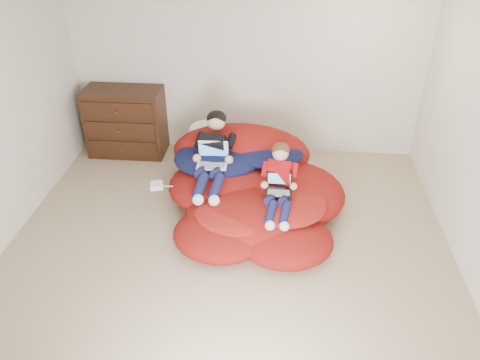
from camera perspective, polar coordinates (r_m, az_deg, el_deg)
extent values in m
cube|color=tan|center=(5.34, -1.59, -10.00)|extent=(5.10, 5.10, 0.25)
cube|color=beige|center=(6.82, 0.69, 13.33)|extent=(5.10, 0.02, 2.50)
cube|color=white|center=(4.06, -2.18, 18.65)|extent=(5.10, 5.10, 0.02)
cube|color=#311A0D|center=(7.17, -13.72, 6.92)|extent=(1.12, 0.56, 1.00)
cube|color=#311A0D|center=(7.06, -14.09, 3.71)|extent=(1.00, 0.02, 0.24)
cylinder|color=#4C3F26|center=(7.05, -14.13, 3.63)|extent=(0.03, 0.06, 0.03)
cube|color=#311A0D|center=(6.93, -14.41, 5.89)|extent=(1.00, 0.02, 0.24)
cylinder|color=#4C3F26|center=(6.91, -14.46, 5.82)|extent=(0.03, 0.06, 0.03)
cube|color=#311A0D|center=(6.80, -14.75, 8.15)|extent=(1.00, 0.02, 0.24)
cylinder|color=#4C3F26|center=(6.79, -14.80, 8.08)|extent=(0.03, 0.06, 0.03)
ellipsoid|color=maroon|center=(5.96, -1.94, -0.73)|extent=(1.42, 1.27, 0.51)
ellipsoid|color=maroon|center=(5.89, 5.93, -1.56)|extent=(1.41, 1.37, 0.51)
ellipsoid|color=maroon|center=(5.51, 1.26, -4.35)|extent=(1.55, 1.24, 0.50)
ellipsoid|color=maroon|center=(5.31, -2.32, -6.50)|extent=(1.09, 1.00, 0.36)
ellipsoid|color=maroon|center=(5.27, 5.52, -7.19)|extent=(1.08, 0.98, 0.35)
ellipsoid|color=maroon|center=(6.32, 0.13, 3.27)|extent=(1.86, 0.82, 0.82)
ellipsoid|color=#121640|center=(6.04, -2.79, 2.63)|extent=(1.13, 0.92, 0.29)
ellipsoid|color=#121640|center=(6.07, 3.15, 3.21)|extent=(0.98, 0.69, 0.24)
ellipsoid|color=#A01D16|center=(5.48, 5.40, -2.69)|extent=(1.00, 1.00, 0.18)
ellipsoid|color=#A01D16|center=(5.36, -0.30, -3.91)|extent=(1.01, 0.91, 0.18)
ellipsoid|color=#EBE7CC|center=(6.45, -4.22, 6.00)|extent=(0.46, 0.30, 0.30)
cube|color=black|center=(5.94, -3.03, 4.08)|extent=(0.39, 0.48, 0.47)
sphere|color=tan|center=(5.95, -2.90, 7.10)|extent=(0.23, 0.23, 0.23)
ellipsoid|color=black|center=(5.96, -2.88, 7.56)|extent=(0.25, 0.24, 0.19)
cylinder|color=#13153C|center=(5.75, -4.34, 1.24)|extent=(0.21, 0.39, 0.20)
cylinder|color=#13153C|center=(5.50, -4.85, -0.79)|extent=(0.18, 0.37, 0.24)
sphere|color=white|center=(5.38, -5.13, -2.41)|extent=(0.13, 0.13, 0.13)
cylinder|color=#13153C|center=(5.72, -2.50, 1.16)|extent=(0.21, 0.39, 0.20)
cylinder|color=#13153C|center=(5.47, -2.93, -0.88)|extent=(0.18, 0.37, 0.24)
sphere|color=white|center=(5.35, -3.17, -2.52)|extent=(0.13, 0.13, 0.13)
cube|color=#B81013|center=(5.45, 4.83, 0.54)|extent=(0.31, 0.31, 0.42)
sphere|color=tan|center=(5.38, 4.97, 3.30)|extent=(0.19, 0.19, 0.19)
ellipsoid|color=#4F2B15|center=(5.38, 4.99, 3.73)|extent=(0.21, 0.20, 0.16)
cylinder|color=#13153C|center=(5.36, 3.88, -2.08)|extent=(0.18, 0.32, 0.17)
cylinder|color=#13153C|center=(5.16, 3.77, -4.02)|extent=(0.15, 0.31, 0.20)
sphere|color=white|center=(5.06, 3.68, -5.55)|extent=(0.11, 0.11, 0.11)
cylinder|color=#13153C|center=(5.37, 5.53, -2.16)|extent=(0.18, 0.32, 0.17)
cylinder|color=#13153C|center=(5.16, 5.49, -4.10)|extent=(0.15, 0.31, 0.20)
sphere|color=white|center=(5.07, 5.44, -5.63)|extent=(0.11, 0.11, 0.11)
cube|color=white|center=(5.71, -3.43, 1.88)|extent=(0.37, 0.26, 0.01)
cube|color=gray|center=(5.70, -3.45, 1.89)|extent=(0.31, 0.15, 0.00)
cube|color=white|center=(5.78, -3.25, 3.78)|extent=(0.37, 0.07, 0.25)
cube|color=#3F7DD6|center=(5.77, -3.27, 3.76)|extent=(0.32, 0.05, 0.21)
cube|color=black|center=(5.34, 4.73, -1.53)|extent=(0.30, 0.21, 0.01)
cube|color=gray|center=(5.33, 4.74, -1.51)|extent=(0.25, 0.12, 0.00)
cube|color=black|center=(5.39, 4.81, 0.18)|extent=(0.30, 0.07, 0.20)
cube|color=teal|center=(5.38, 4.81, 0.15)|extent=(0.26, 0.05, 0.16)
cube|color=white|center=(5.69, -10.14, -0.68)|extent=(0.18, 0.18, 0.06)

